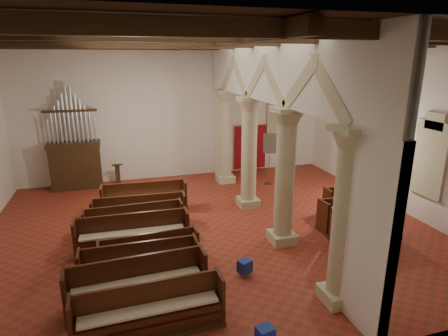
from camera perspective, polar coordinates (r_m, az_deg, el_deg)
The scene contains 30 objects.
floor at distance 12.43m, azimuth -1.83°, elevation -9.16°, with size 14.00×14.00×0.00m, color maroon.
ceiling at distance 11.23m, azimuth -2.12°, elevation 19.64°, with size 14.00×14.00×0.00m, color black.
wall_back at distance 17.25m, azimuth -7.06°, elevation 8.44°, with size 14.00×0.02×6.00m, color silver.
wall_front at distance 6.09m, azimuth 12.54°, elevation -6.93°, with size 14.00×0.02×6.00m, color silver.
wall_right at distance 14.82m, azimuth 25.38°, elevation 5.66°, with size 0.02×12.00×6.00m, color silver.
ceiling_beams at distance 11.22m, azimuth -2.11°, elevation 18.73°, with size 13.80×11.80×0.30m, color #3B2513, non-canonical shape.
arcade at distance 11.93m, azimuth 6.48°, elevation 7.62°, with size 0.90×11.90×6.00m.
window_right_a at distance 13.91m, azimuth 28.94°, elevation 1.17°, with size 0.03×1.00×2.20m, color #306D56.
window_right_b at distance 16.86m, azimuth 19.44°, elevation 4.67°, with size 0.03×1.00×2.20m, color #306D56.
window_back at distance 18.83m, azimuth 8.31°, elevation 6.59°, with size 1.00×0.03×2.20m, color #306D56.
pipe_organ at distance 16.92m, azimuth -21.75°, elevation 1.59°, with size 2.10×0.85×4.40m.
lectern at distance 16.72m, azimuth -15.86°, elevation -1.30°, with size 0.44×0.45×1.09m.
dossal_curtain at distance 18.41m, azimuth 4.00°, elevation 3.21°, with size 1.80×0.07×2.17m.
processional_banner at distance 16.46m, azimuth 6.87°, elevation 0.24°, with size 0.53×0.68×2.45m.
hymnal_box_a at distance 7.91m, azimuth 6.29°, elevation -23.93°, with size 0.33×0.27×0.33m, color #163E9C.
hymnal_box_b at distance 9.88m, azimuth 3.19°, elevation -14.72°, with size 0.33×0.27×0.33m, color navy.
hymnal_box_c at distance 11.69m, azimuth -6.59°, elevation -9.56°, with size 0.34×0.27×0.34m, color navy.
tube_heater_a at distance 8.95m, azimuth -5.27°, elevation -19.27°, with size 0.10×0.10×1.01m, color white.
tube_heater_b at distance 9.07m, azimuth -8.08°, elevation -18.84°, with size 0.09×0.09×0.88m, color white.
nave_pew_0 at distance 8.27m, azimuth -11.15°, elevation -21.38°, with size 3.04×0.80×1.05m.
nave_pew_1 at distance 9.03m, azimuth -12.90°, elevation -17.68°, with size 3.11×0.90×1.13m.
nave_pew_2 at distance 9.83m, azimuth -12.59°, elevation -14.86°, with size 2.88×0.70×1.00m.
nave_pew_3 at distance 10.31m, azimuth -11.21°, elevation -13.29°, with size 2.60×0.77×0.96m.
nave_pew_4 at distance 11.27m, azimuth -13.63°, elevation -10.47°, with size 3.20×0.82×1.09m.
nave_pew_5 at distance 12.18m, azimuth -13.44°, elevation -8.53°, with size 3.03×0.70×0.99m.
nave_pew_6 at distance 12.76m, azimuth -12.70°, elevation -7.21°, with size 3.05×0.85×1.03m.
nave_pew_7 at distance 13.71m, azimuth -11.94°, elevation -5.31°, with size 2.99×0.90×1.12m.
aisle_pew_0 at distance 12.31m, azimuth 20.80°, elevation -8.69°, with size 2.18×0.75×1.09m.
aisle_pew_1 at distance 12.97m, azimuth 18.50°, elevation -7.21°, with size 2.12×0.82×1.06m.
aisle_pew_2 at distance 14.09m, azimuth 18.30°, elevation -5.34°, with size 1.73×0.75×1.00m.
Camera 1 is at (-2.81, -10.85, 5.38)m, focal length 30.00 mm.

